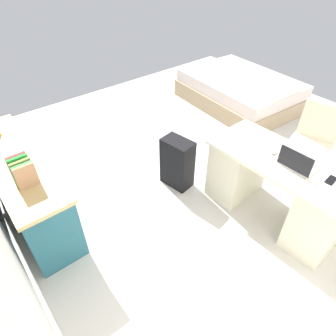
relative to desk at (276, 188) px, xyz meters
name	(u,v)px	position (x,y,z in m)	size (l,w,h in m)	color
ground_plane	(213,166)	(0.97, -0.13, -0.39)	(6.00, 6.00, 0.00)	beige
desk	(276,188)	(0.00, 0.00, 0.00)	(1.46, 0.71, 0.75)	beige
office_chair	(309,148)	(0.15, -0.84, 0.03)	(0.55, 0.55, 0.94)	black
credenza	(25,186)	(1.66, 1.99, -0.02)	(1.80, 0.48, 0.74)	#235B6B
bed	(240,91)	(1.92, -1.73, -0.15)	(1.99, 1.52, 0.58)	tan
suitcase_black	(177,163)	(1.02, 0.46, -0.08)	(0.36, 0.22, 0.62)	black
laptop	(297,163)	(-0.12, 0.03, 0.41)	(0.32, 0.23, 0.21)	#B7B7BC
computer_mouse	(274,152)	(0.14, -0.01, 0.37)	(0.06, 0.10, 0.03)	white
cell_phone_near_laptop	(331,180)	(-0.41, -0.06, 0.36)	(0.07, 0.14, 0.01)	black
book_row	(22,170)	(1.27, 1.99, 0.45)	(0.23, 0.17, 0.22)	tan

